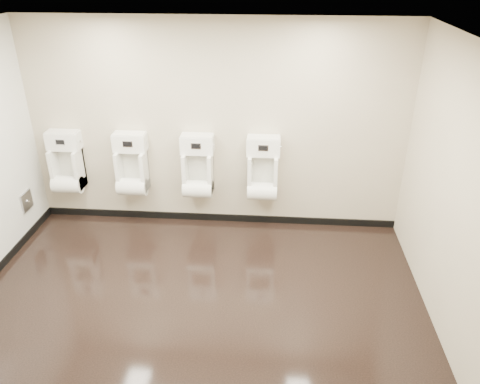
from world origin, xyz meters
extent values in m
cube|color=black|center=(0.00, 0.00, 0.00)|extent=(5.00, 3.50, 0.00)
cube|color=white|center=(0.00, 0.00, 2.80)|extent=(5.00, 3.50, 0.00)
cube|color=#B8AC93|center=(0.00, 1.75, 1.40)|extent=(5.00, 0.02, 2.80)
cube|color=#B8AC93|center=(0.00, -1.75, 1.40)|extent=(5.00, 0.02, 2.80)
cube|color=#B8AC93|center=(2.50, 0.00, 1.40)|extent=(0.02, 3.50, 2.80)
cube|color=black|center=(0.00, 1.74, 0.05)|extent=(5.00, 0.02, 0.10)
cube|color=#9E9EA3|center=(-2.48, 1.20, 0.50)|extent=(0.03, 0.25, 0.25)
cylinder|color=silver|center=(-2.46, 1.20, 0.50)|extent=(0.02, 0.04, 0.04)
cube|color=white|center=(-2.04, 1.61, 0.80)|extent=(0.39, 0.28, 0.56)
cube|color=silver|center=(-2.04, 1.70, 0.84)|extent=(0.29, 0.01, 0.44)
cylinder|color=white|center=(-2.04, 1.53, 0.60)|extent=(0.39, 0.24, 0.24)
cube|color=white|center=(-2.04, 1.65, 1.20)|extent=(0.44, 0.21, 0.24)
cube|color=black|center=(-2.04, 1.54, 1.22)|extent=(0.11, 0.01, 0.06)
cube|color=silver|center=(-2.04, 1.54, 1.22)|extent=(0.13, 0.01, 0.08)
cylinder|color=silver|center=(-1.81, 1.65, 1.20)|extent=(0.01, 0.03, 0.03)
cube|color=white|center=(-1.13, 1.61, 0.80)|extent=(0.39, 0.28, 0.56)
cube|color=silver|center=(-1.13, 1.70, 0.84)|extent=(0.29, 0.01, 0.44)
cylinder|color=white|center=(-1.13, 1.53, 0.60)|extent=(0.39, 0.24, 0.24)
cube|color=white|center=(-1.13, 1.65, 1.20)|extent=(0.44, 0.21, 0.24)
cube|color=black|center=(-1.13, 1.54, 1.22)|extent=(0.11, 0.01, 0.06)
cube|color=silver|center=(-1.13, 1.54, 1.22)|extent=(0.13, 0.01, 0.08)
cylinder|color=silver|center=(-0.90, 1.65, 1.20)|extent=(0.01, 0.03, 0.03)
cube|color=white|center=(-0.23, 1.61, 0.80)|extent=(0.39, 0.28, 0.56)
cube|color=silver|center=(-0.23, 1.70, 0.84)|extent=(0.29, 0.01, 0.44)
cylinder|color=white|center=(-0.23, 1.53, 0.60)|extent=(0.39, 0.24, 0.24)
cube|color=white|center=(-0.23, 1.65, 1.20)|extent=(0.44, 0.21, 0.24)
cube|color=black|center=(-0.23, 1.54, 1.22)|extent=(0.11, 0.01, 0.06)
cube|color=silver|center=(-0.23, 1.54, 1.22)|extent=(0.13, 0.01, 0.08)
cylinder|color=silver|center=(0.00, 1.65, 1.20)|extent=(0.01, 0.03, 0.03)
cube|color=white|center=(0.64, 1.61, 0.80)|extent=(0.39, 0.28, 0.56)
cube|color=silver|center=(0.64, 1.70, 0.84)|extent=(0.29, 0.01, 0.44)
cylinder|color=white|center=(0.64, 1.53, 0.60)|extent=(0.39, 0.24, 0.24)
cube|color=white|center=(0.64, 1.65, 1.20)|extent=(0.44, 0.21, 0.24)
cube|color=black|center=(0.64, 1.54, 1.22)|extent=(0.11, 0.01, 0.06)
cube|color=silver|center=(0.64, 1.54, 1.22)|extent=(0.13, 0.01, 0.08)
cylinder|color=silver|center=(0.87, 1.65, 1.20)|extent=(0.01, 0.03, 0.03)
camera|label=1|loc=(0.78, -4.04, 3.45)|focal=35.00mm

